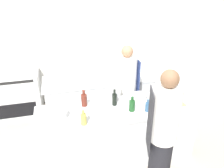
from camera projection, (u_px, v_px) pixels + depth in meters
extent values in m
plane|color=#A89E8E|center=(117.00, 154.00, 3.69)|extent=(16.00, 16.00, 0.00)
cube|color=silver|center=(92.00, 41.00, 4.95)|extent=(8.00, 0.06, 2.80)
cube|color=silver|center=(117.00, 134.00, 3.51)|extent=(2.36, 0.73, 0.87)
cube|color=#B7BABC|center=(118.00, 110.00, 3.31)|extent=(2.45, 0.76, 0.04)
cube|color=silver|center=(101.00, 99.00, 4.53)|extent=(2.14, 0.72, 0.87)
cube|color=silver|center=(100.00, 79.00, 4.33)|extent=(2.22, 0.75, 0.04)
cube|color=silver|center=(17.00, 95.00, 4.64)|extent=(0.97, 0.64, 0.92)
cube|color=black|center=(17.00, 110.00, 4.46)|extent=(0.78, 0.01, 0.32)
cube|color=black|center=(11.00, 83.00, 4.19)|extent=(0.82, 0.01, 0.06)
cylinder|color=black|center=(159.00, 162.00, 3.00)|extent=(0.30, 0.30, 0.82)
cylinder|color=white|center=(165.00, 115.00, 2.66)|extent=(0.35, 0.35, 0.74)
cube|color=#2D2D33|center=(150.00, 121.00, 2.71)|extent=(0.11, 0.32, 0.86)
sphere|color=brown|center=(170.00, 79.00, 2.45)|extent=(0.22, 0.22, 0.22)
cylinder|color=black|center=(125.00, 112.00, 4.17)|extent=(0.31, 0.31, 0.78)
cylinder|color=white|center=(126.00, 76.00, 3.85)|extent=(0.36, 0.36, 0.71)
cube|color=navy|center=(136.00, 80.00, 3.93)|extent=(0.02, 0.35, 0.82)
sphere|color=#9E7051|center=(127.00, 51.00, 3.66)|extent=(0.20, 0.20, 0.20)
cylinder|color=#B2A84C|center=(84.00, 119.00, 2.92)|extent=(0.08, 0.08, 0.15)
cylinder|color=#B2A84C|center=(83.00, 113.00, 2.87)|extent=(0.04, 0.04, 0.06)
cylinder|color=#19471E|center=(132.00, 106.00, 3.22)|extent=(0.09, 0.09, 0.17)
cylinder|color=#19471E|center=(132.00, 99.00, 3.17)|extent=(0.04, 0.04, 0.06)
cylinder|color=#2D5175|center=(148.00, 107.00, 3.21)|extent=(0.07, 0.07, 0.14)
cylinder|color=#2D5175|center=(148.00, 101.00, 3.17)|extent=(0.03, 0.03, 0.05)
cylinder|color=#5B2319|center=(84.00, 100.00, 3.34)|extent=(0.09, 0.09, 0.19)
cylinder|color=#5B2319|center=(84.00, 93.00, 3.28)|extent=(0.04, 0.04, 0.07)
cylinder|color=silver|center=(118.00, 93.00, 3.52)|extent=(0.07, 0.07, 0.23)
cylinder|color=silver|center=(118.00, 84.00, 3.45)|extent=(0.03, 0.03, 0.09)
cylinder|color=black|center=(114.00, 99.00, 3.36)|extent=(0.07, 0.07, 0.19)
cylinder|color=black|center=(115.00, 92.00, 3.30)|extent=(0.03, 0.03, 0.07)
cylinder|color=#B7BABC|center=(140.00, 96.00, 3.57)|extent=(0.24, 0.24, 0.08)
cylinder|color=#B7BABC|center=(60.00, 114.00, 3.08)|extent=(0.21, 0.21, 0.09)
cylinder|color=#33477F|center=(176.00, 91.00, 3.70)|extent=(0.08, 0.08, 0.10)
cube|color=tan|center=(171.00, 104.00, 3.41)|extent=(0.42, 0.21, 0.01)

